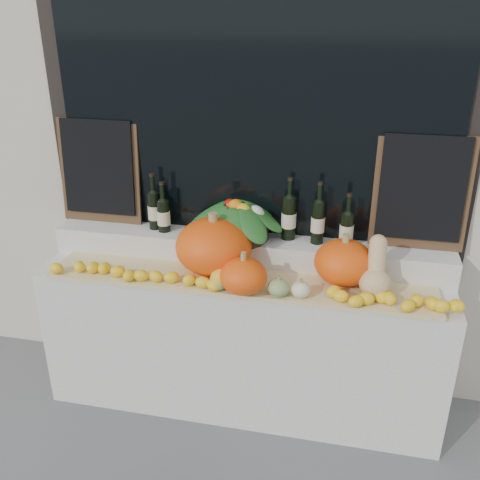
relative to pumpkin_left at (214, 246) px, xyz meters
name	(u,v)px	position (x,y,z in m)	size (l,w,h in m)	color
storefront_facade	(269,7)	(0.15, 0.78, 1.19)	(7.00, 0.94, 4.50)	beige
display_sill	(243,339)	(0.15, 0.06, -0.62)	(2.30, 0.55, 0.88)	silver
rear_tier	(248,249)	(0.15, 0.21, -0.10)	(2.30, 0.25, 0.16)	silver
straw_bedding	(238,282)	(0.15, -0.07, -0.17)	(2.10, 0.32, 0.03)	tan
pumpkin_left	(214,246)	(0.00, 0.00, 0.00)	(0.42, 0.42, 0.31)	#FF550D
pumpkin_right	(344,262)	(0.70, 0.02, -0.03)	(0.31, 0.31, 0.24)	#FF550D
pumpkin_center	(243,276)	(0.21, -0.19, -0.06)	(0.24, 0.24, 0.19)	#FF550D
butternut_squash	(376,273)	(0.86, -0.06, -0.03)	(0.16, 0.22, 0.30)	tan
decorative_gourds	(253,284)	(0.25, -0.18, -0.11)	(0.52, 0.12, 0.14)	#2D661E
lemon_heap	(234,285)	(0.15, -0.18, -0.12)	(2.20, 0.16, 0.06)	yellow
produce_bowl	(236,219)	(0.08, 0.19, 0.09)	(0.58, 0.58, 0.24)	black
wine_bottle_far_left	(154,210)	(-0.42, 0.22, 0.10)	(0.08, 0.08, 0.34)	black
wine_bottle_near_left	(164,215)	(-0.35, 0.19, 0.08)	(0.08, 0.08, 0.30)	black
wine_bottle_tall	(289,217)	(0.38, 0.24, 0.11)	(0.08, 0.08, 0.36)	black
wine_bottle_near_right	(318,222)	(0.54, 0.21, 0.11)	(0.08, 0.08, 0.36)	black
wine_bottle_far_right	(347,229)	(0.70, 0.19, 0.08)	(0.08, 0.08, 0.31)	black
chalkboard_left	(99,170)	(-0.77, 0.27, 0.30)	(0.50, 0.08, 0.62)	#4C331E
chalkboard_right	(422,191)	(1.07, 0.27, 0.30)	(0.50, 0.08, 0.62)	#4C331E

